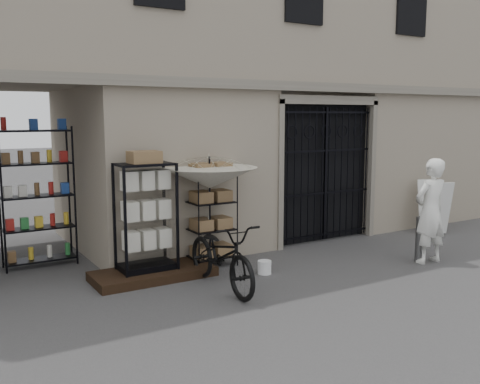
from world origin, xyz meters
TOP-DOWN VIEW (x-y plane):
  - ground at (0.00, 0.00)m, footprint 80.00×80.00m
  - main_building at (0.00, 4.00)m, footprint 14.00×4.00m
  - shop_recess at (-4.50, 2.80)m, footprint 3.00×1.70m
  - iron_gate at (1.75, 2.28)m, footprint 2.50×0.21m
  - step_platform at (-2.40, 1.55)m, footprint 2.00×0.90m
  - display_cabinet at (-2.48, 1.61)m, footprint 1.01×0.80m
  - wire_rack at (-1.20, 1.75)m, footprint 0.86×0.68m
  - market_umbrella at (-1.29, 1.61)m, footprint 1.77×1.79m
  - white_bucket at (-0.68, 0.80)m, footprint 0.29×0.29m
  - bicycle at (-1.68, 0.51)m, footprint 0.74×1.09m
  - steel_bollard at (2.21, -0.04)m, footprint 0.17×0.17m
  - shopkeeper at (2.31, -0.17)m, footprint 0.77×1.95m
  - easel_sign at (4.37, 1.39)m, footprint 0.79×0.83m

SIDE VIEW (x-z plane):
  - ground at x=0.00m, z-range 0.00..0.00m
  - bicycle at x=-1.68m, z-range -1.02..1.02m
  - shopkeeper at x=2.31m, z-range -0.23..0.23m
  - step_platform at x=-2.40m, z-range 0.00..0.15m
  - white_bucket at x=-0.68m, z-range 0.00..0.23m
  - steel_bollard at x=2.21m, z-range 0.00..0.84m
  - easel_sign at x=4.37m, z-range 0.02..1.22m
  - wire_rack at x=-1.20m, z-range -0.02..1.74m
  - display_cabinet at x=-2.48m, z-range -0.01..1.91m
  - iron_gate at x=1.75m, z-range 0.00..3.00m
  - shop_recess at x=-4.50m, z-range 0.00..3.00m
  - market_umbrella at x=-1.29m, z-range 0.52..2.90m
  - main_building at x=0.00m, z-range 0.00..9.00m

